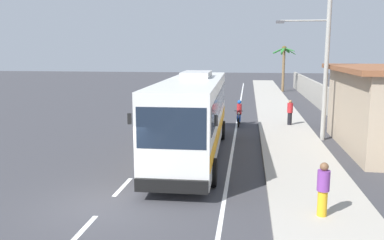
{
  "coord_description": "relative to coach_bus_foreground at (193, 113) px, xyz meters",
  "views": [
    {
      "loc": [
        4.45,
        -11.63,
        4.91
      ],
      "look_at": [
        1.88,
        6.74,
        1.7
      ],
      "focal_mm": 37.65,
      "sensor_mm": 36.0,
      "label": 1
    }
  ],
  "objects": [
    {
      "name": "pedestrian_near_kerb",
      "position": [
        4.74,
        -6.85,
        -1.04
      ],
      "size": [
        0.36,
        0.36,
        1.61
      ],
      "rotation": [
        0.0,
        0.0,
        0.48
      ],
      "color": "gold",
      "rests_on": "sidewalk_kerb"
    },
    {
      "name": "pedestrian_midwalk",
      "position": [
        5.24,
        8.0,
        -1.04
      ],
      "size": [
        0.36,
        0.36,
        1.62
      ],
      "rotation": [
        0.0,
        0.0,
        4.01
      ],
      "color": "black",
      "rests_on": "sidewalk_kerb"
    },
    {
      "name": "motorcycle_beside_bus",
      "position": [
        1.96,
        8.13,
        -1.35
      ],
      "size": [
        0.56,
        1.96,
        1.67
      ],
      "color": "black",
      "rests_on": "ground"
    },
    {
      "name": "ground_plane",
      "position": [
        -1.93,
        -6.77,
        -2.02
      ],
      "size": [
        160.0,
        160.0,
        0.0
      ],
      "primitive_type": "plane",
      "color": "#3A3A3F"
    },
    {
      "name": "utility_pole_mid",
      "position": [
        6.57,
        4.28,
        2.8
      ],
      "size": [
        3.88,
        0.24,
        9.01
      ],
      "color": "#9E9E99",
      "rests_on": "ground"
    },
    {
      "name": "coach_bus_foreground",
      "position": [
        0.0,
        0.0,
        0.0
      ],
      "size": [
        3.04,
        12.39,
        3.88
      ],
      "color": "silver",
      "rests_on": "ground"
    },
    {
      "name": "boundary_wall",
      "position": [
        8.67,
        7.23,
        -0.97
      ],
      "size": [
        0.24,
        60.0,
        2.09
      ],
      "primitive_type": "cube",
      "color": "#9E998E",
      "rests_on": "ground"
    },
    {
      "name": "sidewalk_kerb",
      "position": [
        4.87,
        3.23,
        -1.95
      ],
      "size": [
        3.2,
        90.0,
        0.14
      ],
      "primitive_type": "cube",
      "color": "#A8A399",
      "rests_on": "ground"
    },
    {
      "name": "palm_second",
      "position": [
        6.69,
        31.43,
        1.9
      ],
      "size": [
        2.96,
        2.97,
        5.47
      ],
      "color": "brown",
      "rests_on": "ground"
    },
    {
      "name": "lane_markings",
      "position": [
        0.34,
        8.12,
        -2.02
      ],
      "size": [
        3.9,
        71.43,
        0.01
      ],
      "color": "white",
      "rests_on": "ground"
    }
  ]
}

